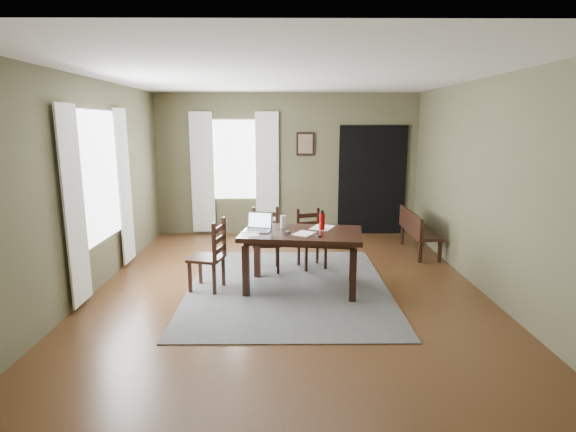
{
  "coord_description": "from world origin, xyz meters",
  "views": [
    {
      "loc": [
        -0.05,
        -5.65,
        2.13
      ],
      "look_at": [
        0.0,
        0.3,
        0.9
      ],
      "focal_mm": 28.0,
      "sensor_mm": 36.0,
      "label": 1
    }
  ],
  "objects_px": {
    "chair_end": "(210,256)",
    "chair_back_right": "(311,239)",
    "laptop": "(259,226)",
    "dining_table": "(302,239)",
    "chair_back_left": "(266,240)",
    "bench": "(417,228)",
    "water_bottle": "(322,221)"
  },
  "relations": [
    {
      "from": "chair_end",
      "to": "chair_back_right",
      "type": "distance_m",
      "value": 1.65
    },
    {
      "from": "bench",
      "to": "laptop",
      "type": "height_order",
      "value": "laptop"
    },
    {
      "from": "chair_end",
      "to": "chair_back_left",
      "type": "height_order",
      "value": "chair_end"
    },
    {
      "from": "dining_table",
      "to": "laptop",
      "type": "height_order",
      "value": "laptop"
    },
    {
      "from": "chair_back_left",
      "to": "chair_back_right",
      "type": "height_order",
      "value": "chair_back_left"
    },
    {
      "from": "dining_table",
      "to": "chair_end",
      "type": "height_order",
      "value": "chair_end"
    },
    {
      "from": "chair_end",
      "to": "water_bottle",
      "type": "relative_size",
      "value": 3.61
    },
    {
      "from": "chair_back_left",
      "to": "laptop",
      "type": "xyz_separation_m",
      "value": [
        -0.07,
        -0.7,
        0.38
      ]
    },
    {
      "from": "bench",
      "to": "water_bottle",
      "type": "height_order",
      "value": "water_bottle"
    },
    {
      "from": "dining_table",
      "to": "chair_end",
      "type": "xyz_separation_m",
      "value": [
        -1.18,
        -0.03,
        -0.22
      ]
    },
    {
      "from": "dining_table",
      "to": "chair_back_right",
      "type": "relative_size",
      "value": 1.88
    },
    {
      "from": "chair_end",
      "to": "chair_back_right",
      "type": "height_order",
      "value": "chair_end"
    },
    {
      "from": "chair_end",
      "to": "bench",
      "type": "bearing_deg",
      "value": 131.13
    },
    {
      "from": "chair_back_left",
      "to": "water_bottle",
      "type": "relative_size",
      "value": 3.57
    },
    {
      "from": "chair_back_left",
      "to": "chair_back_right",
      "type": "xyz_separation_m",
      "value": [
        0.66,
        0.14,
        -0.02
      ]
    },
    {
      "from": "chair_back_right",
      "to": "bench",
      "type": "bearing_deg",
      "value": 3.18
    },
    {
      "from": "dining_table",
      "to": "chair_end",
      "type": "bearing_deg",
      "value": -170.5
    },
    {
      "from": "chair_back_right",
      "to": "laptop",
      "type": "relative_size",
      "value": 2.24
    },
    {
      "from": "chair_back_right",
      "to": "water_bottle",
      "type": "height_order",
      "value": "water_bottle"
    },
    {
      "from": "dining_table",
      "to": "water_bottle",
      "type": "xyz_separation_m",
      "value": [
        0.26,
        0.09,
        0.21
      ]
    },
    {
      "from": "chair_back_right",
      "to": "laptop",
      "type": "height_order",
      "value": "laptop"
    },
    {
      "from": "bench",
      "to": "water_bottle",
      "type": "bearing_deg",
      "value": 132.5
    },
    {
      "from": "chair_back_right",
      "to": "water_bottle",
      "type": "xyz_separation_m",
      "value": [
        0.09,
        -0.83,
        0.46
      ]
    },
    {
      "from": "chair_back_left",
      "to": "dining_table",
      "type": "bearing_deg",
      "value": -61.93
    },
    {
      "from": "chair_end",
      "to": "laptop",
      "type": "bearing_deg",
      "value": 112.6
    },
    {
      "from": "laptop",
      "to": "water_bottle",
      "type": "relative_size",
      "value": 1.51
    },
    {
      "from": "dining_table",
      "to": "bench",
      "type": "height_order",
      "value": "dining_table"
    },
    {
      "from": "chair_end",
      "to": "laptop",
      "type": "distance_m",
      "value": 0.74
    },
    {
      "from": "water_bottle",
      "to": "chair_end",
      "type": "bearing_deg",
      "value": -175.16
    },
    {
      "from": "chair_back_right",
      "to": "laptop",
      "type": "bearing_deg",
      "value": -150.14
    },
    {
      "from": "chair_back_left",
      "to": "chair_back_right",
      "type": "relative_size",
      "value": 1.05
    },
    {
      "from": "dining_table",
      "to": "water_bottle",
      "type": "relative_size",
      "value": 6.38
    }
  ]
}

